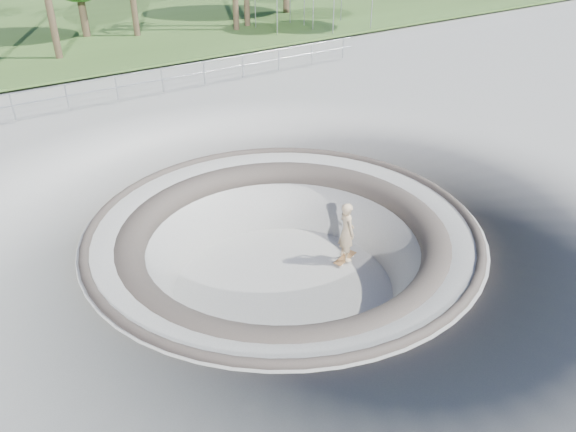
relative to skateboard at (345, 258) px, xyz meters
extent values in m
plane|color=#A5A5A0|center=(-2.18, 0.06, 1.83)|extent=(180.00, 180.00, 0.00)
torus|color=#A5A5A0|center=(-2.18, 0.06, -0.17)|extent=(14.00, 14.00, 4.00)
cylinder|color=#A5A5A0|center=(-2.18, 0.06, -0.12)|extent=(6.60, 6.60, 0.10)
torus|color=#49423A|center=(-2.18, 0.06, 1.81)|extent=(10.24, 10.24, 0.24)
torus|color=#49423A|center=(-2.18, 0.06, 1.38)|extent=(8.91, 8.91, 0.81)
cube|color=#355120|center=(-2.18, 34.06, 2.05)|extent=(180.00, 36.00, 0.12)
ellipsoid|color=olive|center=(5.82, 60.06, -6.04)|extent=(61.60, 44.00, 28.60)
ellipsoid|color=olive|center=(32.82, 52.06, -3.54)|extent=(42.00, 30.00, 19.50)
cylinder|color=#95999D|center=(-2.18, 12.06, 3.00)|extent=(25.00, 0.05, 0.05)
cylinder|color=#95999D|center=(-2.18, 12.06, 2.55)|extent=(25.00, 0.05, 0.05)
cube|color=olive|center=(0.00, 0.00, 0.01)|extent=(0.93, 0.50, 0.02)
cylinder|color=#BBBBC0|center=(0.00, 0.00, -0.03)|extent=(0.09, 0.19, 0.04)
cylinder|color=#BBBBC0|center=(0.00, 0.00, -0.03)|extent=(0.09, 0.19, 0.04)
cylinder|color=white|center=(0.00, 0.00, -0.04)|extent=(0.08, 0.05, 0.07)
cylinder|color=white|center=(0.00, 0.00, -0.04)|extent=(0.08, 0.05, 0.07)
cylinder|color=white|center=(0.00, 0.00, -0.04)|extent=(0.08, 0.05, 0.07)
cylinder|color=white|center=(0.00, 0.00, -0.04)|extent=(0.08, 0.05, 0.07)
imported|color=tan|center=(0.00, 0.00, 0.93)|extent=(0.58, 0.75, 1.83)
cylinder|color=#95999D|center=(9.98, 18.22, 3.12)|extent=(0.06, 0.06, 2.03)
cylinder|color=#95999D|center=(12.57, 18.22, 3.12)|extent=(0.06, 0.06, 2.03)
cylinder|color=#95999D|center=(9.98, 20.81, 3.12)|extent=(0.06, 0.06, 2.03)
cylinder|color=#95999D|center=(12.57, 20.81, 3.12)|extent=(0.06, 0.06, 2.03)
cylinder|color=#95999D|center=(12.85, 16.56, 3.28)|extent=(0.06, 0.06, 2.35)
cylinder|color=#95999D|center=(15.84, 16.56, 3.28)|extent=(0.06, 0.06, 2.35)
cylinder|color=#95999D|center=(12.85, 19.56, 3.28)|extent=(0.06, 0.06, 2.35)
cylinder|color=#95999D|center=(15.84, 19.56, 3.28)|extent=(0.06, 0.06, 2.35)
camera|label=1|loc=(-9.31, -10.35, 9.36)|focal=35.00mm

